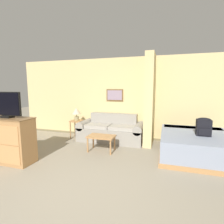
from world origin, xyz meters
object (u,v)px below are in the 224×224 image
tv_dresser (9,140)px  bed (195,144)px  tv (6,105)px  coffee_table (101,138)px  table_lamp (76,112)px  backpack (204,126)px  couch (111,131)px

tv_dresser → bed: 4.33m
tv_dresser → tv: bearing=90.0°
tv_dresser → tv: 0.78m
coffee_table → table_lamp: bearing=142.9°
backpack → couch: bearing=164.2°
couch → tv_dresser: 2.76m
tv_dresser → backpack: bearing=19.8°
tv_dresser → couch: bearing=52.5°
tv → backpack: 4.43m
couch → backpack: (2.46, -0.70, 0.46)m
couch → tv_dresser: tv_dresser is taller
table_lamp → tv: (-0.50, -2.14, 0.42)m
coffee_table → backpack: bearing=6.1°
tv_dresser → bed: bearing=22.0°
couch → table_lamp: size_ratio=4.83×
bed → table_lamp: bearing=171.6°
couch → backpack: backpack is taller
table_lamp → bed: 3.59m
tv → backpack: bearing=19.7°
couch → tv: (-1.68, -2.19, 0.98)m
tv → couch: bearing=52.5°
tv → backpack: tv is taller
couch → table_lamp: (-1.17, -0.04, 0.56)m
tv_dresser → backpack: (4.14, 1.49, 0.27)m
tv → coffee_table: bearing=35.6°
couch → bed: size_ratio=1.07×
table_lamp → tv_dresser: size_ratio=0.38×
table_lamp → tv_dresser: bearing=-103.2°
couch → tv_dresser: (-1.68, -2.19, 0.19)m
tv_dresser → tv: tv is taller
couch → backpack: size_ratio=4.84×
bed → tv_dresser: bearing=-158.0°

